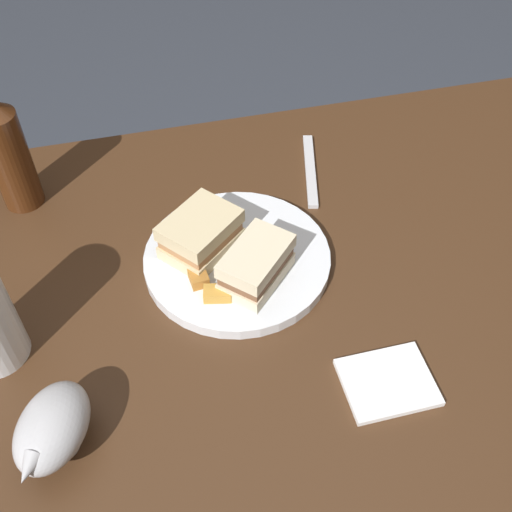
{
  "coord_description": "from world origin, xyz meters",
  "views": [
    {
      "loc": [
        -0.16,
        -0.54,
        1.4
      ],
      "look_at": [
        -0.02,
        0.02,
        0.77
      ],
      "focal_mm": 42.96,
      "sensor_mm": 36.0,
      "label": 1
    }
  ],
  "objects": [
    {
      "name": "gravy_boat",
      "position": [
        -0.3,
        -0.18,
        0.78
      ],
      "size": [
        0.12,
        0.13,
        0.07
      ],
      "color": "#B7B7BC",
      "rests_on": "dining_table"
    },
    {
      "name": "sandwich_half_right",
      "position": [
        -0.03,
        -0.01,
        0.78
      ],
      "size": [
        0.12,
        0.12,
        0.06
      ],
      "color": "beige",
      "rests_on": "plate"
    },
    {
      "name": "potato_wedge_front",
      "position": [
        -0.09,
        -0.03,
        0.76
      ],
      "size": [
        0.04,
        0.03,
        0.02
      ],
      "primitive_type": "cube",
      "rotation": [
        0.0,
        0.0,
        6.07
      ],
      "color": "gold",
      "rests_on": "plate"
    },
    {
      "name": "ground_plane",
      "position": [
        0.0,
        0.0,
        0.0
      ],
      "size": [
        6.0,
        6.0,
        0.0
      ],
      "primitive_type": "plane",
      "color": "#333842"
    },
    {
      "name": "napkin",
      "position": [
        0.09,
        -0.2,
        0.74
      ],
      "size": [
        0.11,
        0.09,
        0.01
      ],
      "primitive_type": "cube",
      "rotation": [
        0.0,
        0.0,
        0.0
      ],
      "color": "white",
      "rests_on": "dining_table"
    },
    {
      "name": "potato_wedge_middle",
      "position": [
        -0.11,
        0.02,
        0.76
      ],
      "size": [
        0.03,
        0.06,
        0.02
      ],
      "primitive_type": "cube",
      "rotation": [
        0.0,
        0.0,
        4.81
      ],
      "color": "#AD702D",
      "rests_on": "plate"
    },
    {
      "name": "dining_table",
      "position": [
        0.0,
        0.0,
        0.37
      ],
      "size": [
        1.23,
        0.77,
        0.74
      ],
      "primitive_type": "cube",
      "color": "#422816",
      "rests_on": "ground"
    },
    {
      "name": "fork",
      "position": [
        0.12,
        0.21,
        0.74
      ],
      "size": [
        0.06,
        0.18,
        0.01
      ],
      "primitive_type": "cube",
      "rotation": [
        0.0,
        0.0,
        4.46
      ],
      "color": "silver",
      "rests_on": "dining_table"
    },
    {
      "name": "potato_wedge_back",
      "position": [
        -0.05,
        -0.01,
        0.76
      ],
      "size": [
        0.04,
        0.04,
        0.02
      ],
      "primitive_type": "cube",
      "rotation": [
        0.0,
        0.0,
        5.42
      ],
      "color": "gold",
      "rests_on": "plate"
    },
    {
      "name": "plate",
      "position": [
        -0.05,
        0.04,
        0.75
      ],
      "size": [
        0.27,
        0.27,
        0.02
      ],
      "primitive_type": "cylinder",
      "color": "white",
      "rests_on": "dining_table"
    },
    {
      "name": "sandwich_half_left",
      "position": [
        -0.09,
        0.06,
        0.78
      ],
      "size": [
        0.13,
        0.13,
        0.06
      ],
      "color": "beige",
      "rests_on": "plate"
    },
    {
      "name": "cider_bottle",
      "position": [
        -0.34,
        0.25,
        0.84
      ],
      "size": [
        0.06,
        0.06,
        0.27
      ],
      "color": "#47230F",
      "rests_on": "dining_table"
    }
  ]
}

